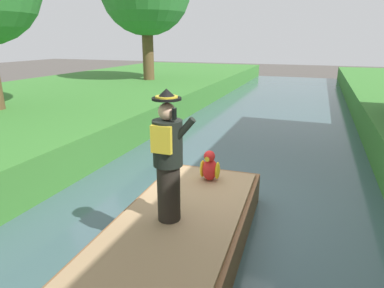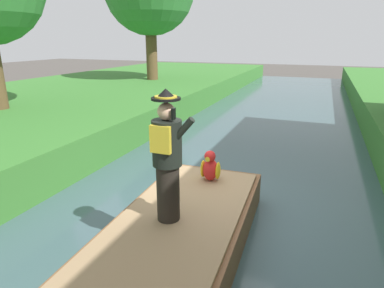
% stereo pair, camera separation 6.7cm
% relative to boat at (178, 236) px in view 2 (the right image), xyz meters
% --- Properties ---
extents(ground_plane, '(80.00, 80.00, 0.00)m').
position_rel_boat_xyz_m(ground_plane, '(0.00, 1.51, -0.40)').
color(ground_plane, '#4C4742').
extents(canal_water, '(6.31, 48.00, 0.10)m').
position_rel_boat_xyz_m(canal_water, '(0.00, 1.51, -0.35)').
color(canal_water, '#3D565B').
rests_on(canal_water, ground).
extents(boat, '(1.97, 4.27, 0.61)m').
position_rel_boat_xyz_m(boat, '(0.00, 0.00, 0.00)').
color(boat, brown).
rests_on(boat, canal_water).
extents(person_pirate, '(0.61, 0.42, 1.85)m').
position_rel_boat_xyz_m(person_pirate, '(-0.11, -0.08, 1.23)').
color(person_pirate, black).
rests_on(person_pirate, boat).
extents(parrot_plush, '(0.36, 0.34, 0.57)m').
position_rel_boat_xyz_m(parrot_plush, '(0.01, 1.41, 0.55)').
color(parrot_plush, red).
rests_on(parrot_plush, boat).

